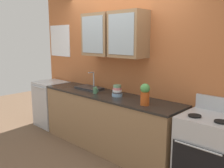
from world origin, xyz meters
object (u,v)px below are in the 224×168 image
object	(u,v)px
sink_faucet	(89,87)
vase	(145,94)
dishwasher	(52,104)
stove_range	(208,154)
bowl_stack	(117,91)
cup_near_sink	(95,90)

from	to	relation	value
sink_faucet	vase	bearing A→B (deg)	-8.73
vase	dishwasher	distance (m)	2.50
stove_range	vase	distance (m)	1.05
bowl_stack	dishwasher	distance (m)	1.89
bowl_stack	vase	xyz separation A→B (m)	(0.61, -0.12, 0.07)
cup_near_sink	dishwasher	distance (m)	1.53
cup_near_sink	dishwasher	xyz separation A→B (m)	(-1.44, 0.09, -0.51)
cup_near_sink	dishwasher	size ratio (longest dim) A/B	0.12
sink_faucet	dishwasher	world-z (taller)	sink_faucet
cup_near_sink	stove_range	bearing A→B (deg)	2.93
stove_range	bowl_stack	distance (m)	1.55
stove_range	dishwasher	distance (m)	3.27
bowl_stack	sink_faucet	bearing A→B (deg)	173.57
sink_faucet	bowl_stack	bearing A→B (deg)	-6.43
stove_range	cup_near_sink	world-z (taller)	stove_range
stove_range	vase	bearing A→B (deg)	-172.79
sink_faucet	bowl_stack	xyz separation A→B (m)	(0.74, -0.08, 0.06)
stove_range	bowl_stack	xyz separation A→B (m)	(-1.45, 0.02, 0.53)
stove_range	dishwasher	xyz separation A→B (m)	(-3.27, -0.00, -0.01)
stove_range	vase	size ratio (longest dim) A/B	3.75
stove_range	vase	xyz separation A→B (m)	(-0.85, -0.11, 0.61)
cup_near_sink	dishwasher	world-z (taller)	cup_near_sink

